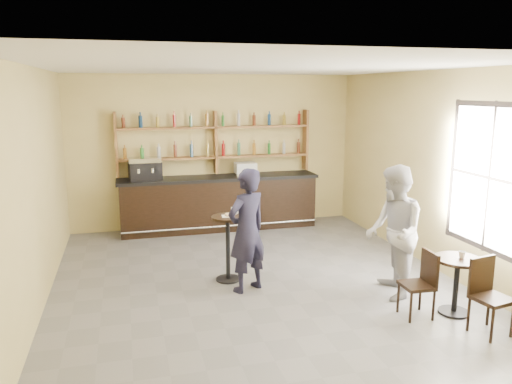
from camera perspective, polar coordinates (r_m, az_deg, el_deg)
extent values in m
plane|color=slate|center=(7.71, 0.08, -10.40)|extent=(7.00, 7.00, 0.00)
plane|color=white|center=(7.15, 0.09, 14.11)|extent=(7.00, 7.00, 0.00)
plane|color=tan|center=(10.64, -4.77, 4.64)|extent=(7.00, 0.00, 7.00)
plane|color=tan|center=(4.08, 12.91, -7.19)|extent=(7.00, 0.00, 7.00)
plane|color=tan|center=(7.12, -23.94, 0.16)|extent=(0.00, 7.00, 7.00)
plane|color=tan|center=(8.53, 19.98, 2.22)|extent=(0.00, 7.00, 7.00)
plane|color=white|center=(7.57, 25.12, 1.46)|extent=(0.00, 2.00, 2.00)
cube|color=white|center=(7.53, -3.27, -2.77)|extent=(0.19, 0.19, 0.00)
torus|color=#BC8A44|center=(7.52, -3.18, -2.61)|extent=(0.13, 0.13, 0.04)
imported|color=white|center=(7.65, -2.40, -2.15)|extent=(0.17, 0.17, 0.10)
imported|color=black|center=(7.18, -1.04, -4.43)|extent=(0.79, 0.69, 1.81)
imported|color=white|center=(7.00, 22.47, -6.63)|extent=(0.11, 0.11, 0.09)
imported|color=#9A999E|center=(7.24, 15.46, -4.43)|extent=(0.95, 1.08, 1.88)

